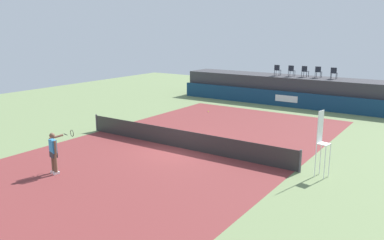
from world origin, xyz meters
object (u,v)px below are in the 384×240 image
(net_post_far, at_px, (300,161))
(tennis_ball, at_px, (208,112))
(spectator_chair_far_right, at_px, (334,73))
(spectator_chair_far_left, at_px, (277,70))
(spectator_chair_center, at_px, (305,71))
(spectator_chair_left, at_px, (292,70))
(spectator_chair_right, at_px, (318,71))
(tennis_player, at_px, (54,152))
(umpire_chair, at_px, (322,139))
(net_post_near, at_px, (97,123))

(net_post_far, height_order, tennis_ball, net_post_far)
(spectator_chair_far_right, bearing_deg, spectator_chair_far_left, -176.26)
(spectator_chair_far_right, height_order, net_post_far, spectator_chair_far_right)
(spectator_chair_center, xyz_separation_m, tennis_ball, (-4.70, -6.97, -2.66))
(spectator_chair_left, relative_size, spectator_chair_right, 1.00)
(spectator_chair_right, distance_m, tennis_player, 21.91)
(spectator_chair_center, bearing_deg, spectator_chair_far_right, -0.24)
(spectator_chair_center, relative_size, tennis_player, 0.50)
(spectator_chair_far_left, distance_m, spectator_chair_left, 1.15)
(spectator_chair_right, bearing_deg, spectator_chair_far_right, -9.49)
(spectator_chair_far_right, height_order, umpire_chair, spectator_chair_far_right)
(spectator_chair_center, bearing_deg, tennis_ball, -123.98)
(spectator_chair_far_left, xyz_separation_m, net_post_near, (-5.16, -15.00, -2.19))
(tennis_ball, bearing_deg, net_post_far, -40.52)
(spectator_chair_far_left, bearing_deg, tennis_player, -93.41)
(spectator_chair_right, relative_size, net_post_far, 0.89)
(net_post_near, height_order, tennis_ball, net_post_near)
(spectator_chair_center, distance_m, tennis_ball, 8.81)
(spectator_chair_far_right, height_order, net_post_near, spectator_chair_far_right)
(spectator_chair_far_right, xyz_separation_m, tennis_ball, (-6.94, -6.96, -2.66))
(umpire_chair, distance_m, net_post_far, 1.35)
(spectator_chair_far_left, height_order, tennis_ball, spectator_chair_far_left)
(spectator_chair_left, distance_m, net_post_near, 16.55)
(spectator_chair_left, height_order, tennis_ball, spectator_chair_left)
(spectator_chair_center, bearing_deg, net_post_near, -115.67)
(spectator_chair_right, relative_size, umpire_chair, 0.32)
(spectator_chair_center, bearing_deg, umpire_chair, -69.04)
(spectator_chair_far_right, relative_size, umpire_chair, 0.32)
(tennis_player, bearing_deg, net_post_near, 123.60)
(tennis_player, bearing_deg, tennis_ball, 95.06)
(spectator_chair_left, xyz_separation_m, tennis_ball, (-3.64, -6.82, -2.66))
(spectator_chair_far_left, bearing_deg, spectator_chair_center, 7.76)
(net_post_far, bearing_deg, net_post_near, 180.00)
(spectator_chair_left, xyz_separation_m, tennis_player, (-2.39, -21.04, -1.73))
(spectator_chair_right, bearing_deg, net_post_near, -118.34)
(tennis_player, bearing_deg, spectator_chair_left, 83.53)
(spectator_chair_far_left, bearing_deg, spectator_chair_right, 8.84)
(spectator_chair_right, relative_size, spectator_chair_far_right, 1.00)
(spectator_chair_far_right, distance_m, umpire_chair, 15.73)
(umpire_chair, xyz_separation_m, net_post_far, (-0.81, -0.02, -1.09))
(spectator_chair_right, bearing_deg, net_post_far, -75.38)
(spectator_chair_right, xyz_separation_m, tennis_player, (-4.44, -21.39, -1.73))
(spectator_chair_left, distance_m, tennis_player, 21.25)
(spectator_chair_far_left, xyz_separation_m, spectator_chair_right, (3.20, 0.50, 0.00))
(spectator_chair_left, relative_size, spectator_chair_center, 1.00)
(spectator_chair_far_left, xyz_separation_m, net_post_far, (7.24, -15.00, -2.19))
(spectator_chair_left, xyz_separation_m, net_post_near, (-6.30, -15.15, -2.19))
(spectator_chair_far_right, relative_size, net_post_near, 0.89)
(spectator_chair_far_left, xyz_separation_m, tennis_ball, (-2.50, -6.67, -2.66))
(spectator_chair_center, relative_size, net_post_near, 0.89)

